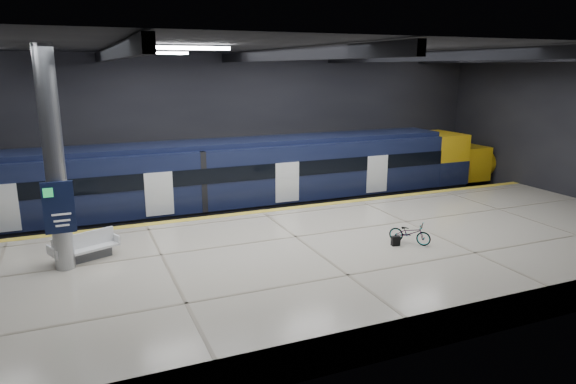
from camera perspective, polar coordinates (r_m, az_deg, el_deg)
ground at (r=20.67m, az=-0.28°, el=-7.04°), size 30.00×30.00×0.00m
room_shell at (r=19.40m, az=-0.31°, el=8.97°), size 30.10×16.10×8.05m
platform at (r=18.34m, az=2.75°, el=-7.97°), size 30.00×11.00×1.10m
safety_strip at (r=22.76m, az=-2.95°, el=-2.16°), size 30.00×0.40×0.01m
rails at (r=25.55m, az=-5.04°, el=-2.82°), size 30.00×1.52×0.16m
train at (r=25.24m, az=-3.85°, el=1.64°), size 29.40×2.84×3.79m
bench at (r=18.37m, az=-21.65°, el=-6.01°), size 2.29×1.60×0.94m
bicycle at (r=19.09m, az=13.39°, el=-4.43°), size 1.36×1.52×0.80m
pannier_bag at (r=18.83m, az=11.87°, el=-5.33°), size 0.32×0.22×0.35m
info_column at (r=17.07m, az=-24.50°, el=2.83°), size 0.90×0.78×6.90m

